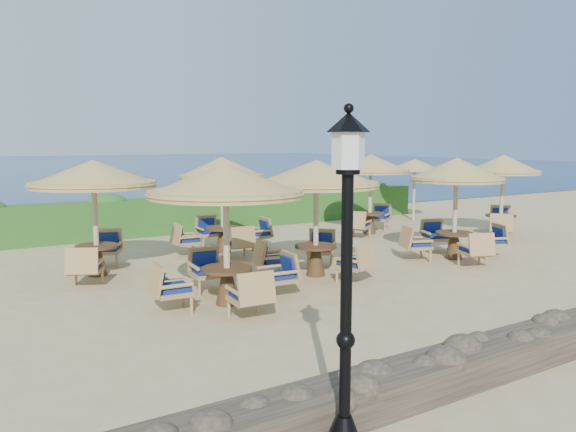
{
  "coord_description": "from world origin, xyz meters",
  "views": [
    {
      "loc": [
        -7.92,
        -10.82,
        3.04
      ],
      "look_at": [
        -0.94,
        0.46,
        1.3
      ],
      "focal_mm": 35.0,
      "sensor_mm": 36.0,
      "label": 1
    }
  ],
  "objects_px": {
    "cafe_set_1": "(316,192)",
    "cafe_set_3": "(94,188)",
    "cafe_set_6": "(503,178)",
    "cafe_set_2": "(456,194)",
    "cafe_set_5": "(371,175)",
    "extra_parasol": "(415,165)",
    "lamp_post": "(346,304)",
    "cafe_set_4": "(222,191)",
    "cafe_set_0": "(226,207)"
  },
  "relations": [
    {
      "from": "cafe_set_4",
      "to": "cafe_set_6",
      "type": "height_order",
      "value": "same"
    },
    {
      "from": "cafe_set_0",
      "to": "cafe_set_3",
      "type": "relative_size",
      "value": 1.03
    },
    {
      "from": "cafe_set_1",
      "to": "cafe_set_5",
      "type": "height_order",
      "value": "same"
    },
    {
      "from": "cafe_set_2",
      "to": "cafe_set_3",
      "type": "relative_size",
      "value": 1.01
    },
    {
      "from": "cafe_set_3",
      "to": "extra_parasol",
      "type": "bearing_deg",
      "value": 13.0
    },
    {
      "from": "cafe_set_5",
      "to": "extra_parasol",
      "type": "bearing_deg",
      "value": 24.09
    },
    {
      "from": "cafe_set_0",
      "to": "cafe_set_1",
      "type": "xyz_separation_m",
      "value": [
        2.74,
        1.03,
        0.07
      ]
    },
    {
      "from": "cafe_set_1",
      "to": "cafe_set_6",
      "type": "bearing_deg",
      "value": 9.16
    },
    {
      "from": "cafe_set_4",
      "to": "cafe_set_5",
      "type": "xyz_separation_m",
      "value": [
        5.58,
        0.35,
        0.26
      ]
    },
    {
      "from": "cafe_set_2",
      "to": "cafe_set_4",
      "type": "relative_size",
      "value": 1.02
    },
    {
      "from": "cafe_set_2",
      "to": "cafe_set_5",
      "type": "bearing_deg",
      "value": 79.55
    },
    {
      "from": "extra_parasol",
      "to": "cafe_set_6",
      "type": "xyz_separation_m",
      "value": [
        -0.3,
        -4.28,
        -0.27
      ]
    },
    {
      "from": "cafe_set_3",
      "to": "lamp_post",
      "type": "bearing_deg",
      "value": -88.7
    },
    {
      "from": "cafe_set_1",
      "to": "cafe_set_6",
      "type": "distance_m",
      "value": 8.34
    },
    {
      "from": "extra_parasol",
      "to": "cafe_set_5",
      "type": "distance_m",
      "value": 3.91
    },
    {
      "from": "lamp_post",
      "to": "cafe_set_5",
      "type": "distance_m",
      "value": 13.79
    },
    {
      "from": "cafe_set_2",
      "to": "cafe_set_3",
      "type": "distance_m",
      "value": 8.96
    },
    {
      "from": "lamp_post",
      "to": "cafe_set_1",
      "type": "height_order",
      "value": "lamp_post"
    },
    {
      "from": "extra_parasol",
      "to": "cafe_set_0",
      "type": "relative_size",
      "value": 0.82
    },
    {
      "from": "cafe_set_3",
      "to": "cafe_set_6",
      "type": "distance_m",
      "value": 12.57
    },
    {
      "from": "cafe_set_2",
      "to": "cafe_set_1",
      "type": "bearing_deg",
      "value": 174.95
    },
    {
      "from": "cafe_set_3",
      "to": "cafe_set_4",
      "type": "distance_m",
      "value": 3.81
    },
    {
      "from": "extra_parasol",
      "to": "cafe_set_1",
      "type": "relative_size",
      "value": 0.84
    },
    {
      "from": "cafe_set_3",
      "to": "cafe_set_4",
      "type": "bearing_deg",
      "value": 15.46
    },
    {
      "from": "cafe_set_0",
      "to": "cafe_set_2",
      "type": "xyz_separation_m",
      "value": [
        6.9,
        0.67,
        -0.14
      ]
    },
    {
      "from": "lamp_post",
      "to": "cafe_set_3",
      "type": "distance_m",
      "value": 9.06
    },
    {
      "from": "cafe_set_0",
      "to": "cafe_set_6",
      "type": "height_order",
      "value": "same"
    },
    {
      "from": "cafe_set_0",
      "to": "cafe_set_4",
      "type": "bearing_deg",
      "value": 65.64
    },
    {
      "from": "cafe_set_0",
      "to": "cafe_set_5",
      "type": "bearing_deg",
      "value": 33.21
    },
    {
      "from": "cafe_set_2",
      "to": "cafe_set_5",
      "type": "height_order",
      "value": "same"
    },
    {
      "from": "cafe_set_5",
      "to": "cafe_set_1",
      "type": "bearing_deg",
      "value": -141.07
    },
    {
      "from": "extra_parasol",
      "to": "cafe_set_4",
      "type": "height_order",
      "value": "cafe_set_4"
    },
    {
      "from": "cafe_set_2",
      "to": "extra_parasol",
      "type": "bearing_deg",
      "value": 53.79
    },
    {
      "from": "lamp_post",
      "to": "cafe_set_3",
      "type": "xyz_separation_m",
      "value": [
        -0.2,
        9.04,
        0.47
      ]
    },
    {
      "from": "lamp_post",
      "to": "cafe_set_4",
      "type": "relative_size",
      "value": 1.17
    },
    {
      "from": "cafe_set_1",
      "to": "cafe_set_3",
      "type": "xyz_separation_m",
      "value": [
        -4.27,
        2.65,
        0.1
      ]
    },
    {
      "from": "cafe_set_2",
      "to": "cafe_set_3",
      "type": "xyz_separation_m",
      "value": [
        -8.43,
        3.01,
        0.31
      ]
    },
    {
      "from": "extra_parasol",
      "to": "cafe_set_1",
      "type": "distance_m",
      "value": 10.21
    },
    {
      "from": "cafe_set_2",
      "to": "cafe_set_6",
      "type": "bearing_deg",
      "value": 22.59
    },
    {
      "from": "cafe_set_4",
      "to": "cafe_set_5",
      "type": "bearing_deg",
      "value": 3.59
    },
    {
      "from": "extra_parasol",
      "to": "cafe_set_6",
      "type": "relative_size",
      "value": 0.91
    },
    {
      "from": "extra_parasol",
      "to": "cafe_set_1",
      "type": "bearing_deg",
      "value": -146.69
    },
    {
      "from": "extra_parasol",
      "to": "cafe_set_6",
      "type": "bearing_deg",
      "value": -94.01
    },
    {
      "from": "cafe_set_1",
      "to": "cafe_set_2",
      "type": "xyz_separation_m",
      "value": [
        4.16,
        -0.37,
        -0.21
      ]
    },
    {
      "from": "cafe_set_0",
      "to": "cafe_set_2",
      "type": "bearing_deg",
      "value": 5.52
    },
    {
      "from": "cafe_set_2",
      "to": "cafe_set_6",
      "type": "distance_m",
      "value": 4.42
    },
    {
      "from": "cafe_set_1",
      "to": "cafe_set_3",
      "type": "height_order",
      "value": "same"
    },
    {
      "from": "cafe_set_3",
      "to": "cafe_set_4",
      "type": "height_order",
      "value": "same"
    },
    {
      "from": "cafe_set_3",
      "to": "cafe_set_5",
      "type": "relative_size",
      "value": 1.03
    },
    {
      "from": "extra_parasol",
      "to": "cafe_set_3",
      "type": "xyz_separation_m",
      "value": [
        -12.8,
        -2.96,
        -0.15
      ]
    }
  ]
}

